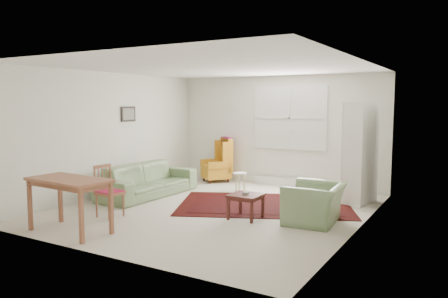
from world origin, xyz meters
The scene contains 10 objects.
room centered at (0.02, 0.21, 1.26)m, with size 5.04×5.54×2.51m.
rug centered at (0.62, 0.73, 0.02)m, with size 3.12×2.01×0.03m, color black, non-canonical shape.
sofa centered at (-1.77, 0.27, 0.45)m, with size 2.23×0.87×0.90m, color #6D885A.
armchair centered at (1.81, 0.01, 0.37)m, with size 0.96×0.84×0.75m, color #6D885A.
wingback_chair centered at (-1.42, 2.35, 0.53)m, with size 0.62×0.65×1.07m, color orange, non-canonical shape.
coffee_table centered at (0.77, -0.31, 0.20)m, with size 0.50×0.50×0.41m, color #461A15, non-canonical shape.
stool centered at (-0.41, 1.68, 0.20)m, with size 0.29×0.29×0.39m, color white, non-canonical shape.
cabinet centered at (2.10, 1.79, 0.95)m, with size 0.40×0.76×1.90m, color white, non-canonical shape.
desk centered at (-1.11, -2.26, 0.40)m, with size 1.26×0.63×0.80m, color #93583B, non-canonical shape.
desk_chair centered at (-1.23, -1.34, 0.43)m, with size 0.38×0.38×0.86m, color #93583B, non-canonical shape.
Camera 1 is at (3.97, -6.51, 1.88)m, focal length 35.00 mm.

